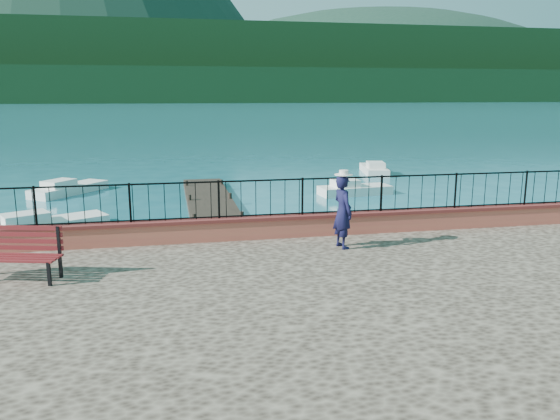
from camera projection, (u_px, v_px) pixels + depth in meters
name	position (u px, v px, depth m)	size (l,w,h in m)	color
ground	(358.00, 335.00, 11.34)	(2000.00, 2000.00, 0.00)	#19596B
parapet	(313.00, 225.00, 14.58)	(28.00, 0.46, 0.58)	#BA5A43
railing	(313.00, 196.00, 14.41)	(27.00, 0.05, 0.95)	black
dock	(214.00, 212.00, 22.42)	(2.00, 16.00, 0.30)	#2D231C
far_forest	(173.00, 86.00, 296.90)	(900.00, 60.00, 18.00)	black
foothills	(171.00, 66.00, 351.66)	(900.00, 120.00, 44.00)	black
companion_hill	(377.00, 98.00, 590.79)	(448.00, 384.00, 180.00)	#142D23
park_bench	(12.00, 265.00, 11.05)	(2.05, 1.12, 1.09)	black
person	(343.00, 212.00, 13.28)	(0.66, 0.43, 1.80)	black
hat	(344.00, 173.00, 13.07)	(0.44, 0.44, 0.12)	silver
boat_0	(45.00, 221.00, 19.76)	(4.33, 1.30, 0.80)	silver
boat_2	(355.00, 187.00, 27.03)	(3.57, 1.30, 0.80)	silver
boat_3	(69.00, 186.00, 27.28)	(4.16, 1.30, 0.80)	silver
boat_5	(374.00, 167.00, 34.27)	(3.86, 1.30, 0.80)	silver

